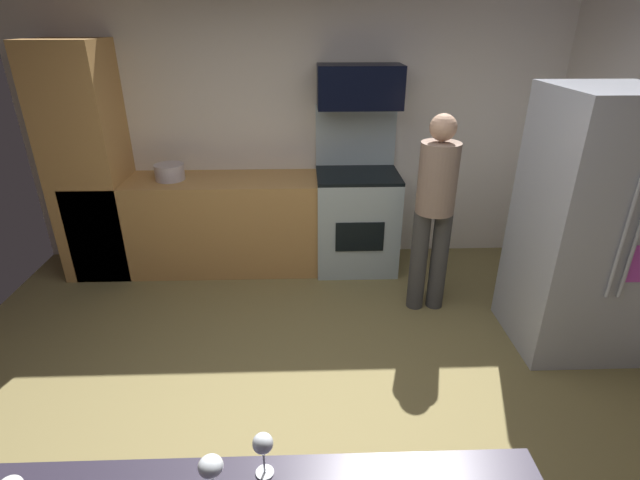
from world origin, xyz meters
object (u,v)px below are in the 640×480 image
Objects in this scene: microwave at (360,86)px; person_cook at (435,206)px; oven_range at (356,216)px; wine_glass_near at (263,446)px; stock_pot at (170,172)px; wine_glass_far at (211,468)px; refrigerator at (590,226)px.

microwave reaches higher than person_cook.
oven_range is 3.25m from wine_glass_near.
person_cook reaches higher than stock_pot.
person_cook is 2.62m from wine_glass_near.
person_cook reaches higher than wine_glass_far.
wine_glass_near reaches higher than stock_pot.
microwave is (-0.00, 0.09, 1.19)m from oven_range.
microwave is 2.78× the size of stock_pot.
microwave is at bearing 120.76° from person_cook.
wine_glass_near is 0.63× the size of stock_pot.
oven_range is 3.35m from wine_glass_far.
refrigerator is at bearing 40.49° from wine_glass_far.
refrigerator is at bearing 41.40° from wine_glass_near.
oven_range is 9.82× the size of wine_glass_far.
refrigerator is 7.02× the size of stock_pot.
refrigerator is (1.49, -1.27, 0.42)m from oven_range.
wine_glass_near is 0.17m from wine_glass_far.
wine_glass_near is at bearing -116.21° from person_cook.
wine_glass_near reaches higher than wine_glass_far.
wine_glass_near is (-1.16, -2.35, 0.11)m from person_cook.
wine_glass_far is at bearing -103.44° from microwave.
refrigerator reaches higher than wine_glass_far.
microwave is 0.40× the size of refrigerator.
stock_pot is (-1.73, 0.01, 0.46)m from oven_range.
wine_glass_far is (-2.28, -1.95, 0.08)m from refrigerator.
refrigerator is at bearing -42.19° from microwave.
oven_range is 2.06× the size of microwave.
wine_glass_far reaches higher than stock_pot.
oven_range is 5.71× the size of stock_pot.
stock_pot is at bearing 106.27° from wine_glass_far.
person_cook is (-0.97, 0.48, -0.02)m from refrigerator.
wine_glass_near is at bearing -70.89° from stock_pot.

